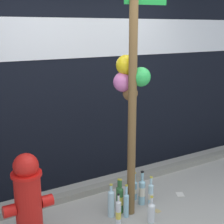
{
  "coord_description": "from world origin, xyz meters",
  "views": [
    {
      "loc": [
        -1.79,
        -2.19,
        2.03
      ],
      "look_at": [
        -0.18,
        0.54,
        1.21
      ],
      "focal_mm": 52.49,
      "sensor_mm": 36.0,
      "label": 1
    }
  ],
  "objects_px": {
    "fire_hydrant": "(28,198)",
    "bottle_3": "(151,194)",
    "bottle_0": "(142,191)",
    "bottle_8": "(119,195)",
    "bottle_7": "(121,199)",
    "memorial_post": "(131,63)",
    "bottle_5": "(111,202)",
    "bottle_1": "(118,213)",
    "bottle_4": "(151,212)",
    "bottle_6": "(126,204)",
    "bottle_2": "(135,189)"
  },
  "relations": [
    {
      "from": "fire_hydrant",
      "to": "bottle_5",
      "type": "bearing_deg",
      "value": -1.77
    },
    {
      "from": "memorial_post",
      "to": "bottle_2",
      "type": "relative_size",
      "value": 7.88
    },
    {
      "from": "memorial_post",
      "to": "bottle_3",
      "type": "bearing_deg",
      "value": -5.96
    },
    {
      "from": "bottle_5",
      "to": "bottle_1",
      "type": "bearing_deg",
      "value": -99.09
    },
    {
      "from": "bottle_7",
      "to": "bottle_3",
      "type": "bearing_deg",
      "value": -5.1
    },
    {
      "from": "bottle_1",
      "to": "bottle_2",
      "type": "height_order",
      "value": "bottle_1"
    },
    {
      "from": "bottle_1",
      "to": "memorial_post",
      "type": "bearing_deg",
      "value": 37.29
    },
    {
      "from": "fire_hydrant",
      "to": "bottle_0",
      "type": "relative_size",
      "value": 2.18
    },
    {
      "from": "memorial_post",
      "to": "bottle_0",
      "type": "height_order",
      "value": "memorial_post"
    },
    {
      "from": "bottle_6",
      "to": "bottle_7",
      "type": "xyz_separation_m",
      "value": [
        -0.01,
        0.1,
        0.01
      ]
    },
    {
      "from": "memorial_post",
      "to": "bottle_7",
      "type": "height_order",
      "value": "memorial_post"
    },
    {
      "from": "memorial_post",
      "to": "fire_hydrant",
      "type": "height_order",
      "value": "memorial_post"
    },
    {
      "from": "fire_hydrant",
      "to": "bottle_1",
      "type": "height_order",
      "value": "fire_hydrant"
    },
    {
      "from": "bottle_1",
      "to": "bottle_4",
      "type": "xyz_separation_m",
      "value": [
        0.35,
        -0.1,
        -0.03
      ]
    },
    {
      "from": "bottle_5",
      "to": "bottle_4",
      "type": "bearing_deg",
      "value": -44.02
    },
    {
      "from": "bottle_0",
      "to": "bottle_6",
      "type": "bearing_deg",
      "value": -156.19
    },
    {
      "from": "bottle_7",
      "to": "bottle_0",
      "type": "bearing_deg",
      "value": 5.59
    },
    {
      "from": "bottle_5",
      "to": "bottle_6",
      "type": "relative_size",
      "value": 1.01
    },
    {
      "from": "bottle_5",
      "to": "bottle_6",
      "type": "xyz_separation_m",
      "value": [
        0.14,
        -0.09,
        -0.01
      ]
    },
    {
      "from": "fire_hydrant",
      "to": "bottle_3",
      "type": "xyz_separation_m",
      "value": [
        1.42,
        -0.05,
        -0.32
      ]
    },
    {
      "from": "bottle_4",
      "to": "bottle_6",
      "type": "relative_size",
      "value": 0.78
    },
    {
      "from": "bottle_1",
      "to": "bottle_8",
      "type": "height_order",
      "value": "bottle_1"
    },
    {
      "from": "bottle_4",
      "to": "bottle_7",
      "type": "height_order",
      "value": "bottle_7"
    },
    {
      "from": "bottle_3",
      "to": "bottle_8",
      "type": "bearing_deg",
      "value": 152.48
    },
    {
      "from": "bottle_3",
      "to": "bottle_7",
      "type": "height_order",
      "value": "bottle_7"
    },
    {
      "from": "bottle_5",
      "to": "bottle_7",
      "type": "distance_m",
      "value": 0.13
    },
    {
      "from": "bottle_1",
      "to": "bottle_2",
      "type": "xyz_separation_m",
      "value": [
        0.47,
        0.38,
        -0.03
      ]
    },
    {
      "from": "bottle_8",
      "to": "bottle_7",
      "type": "bearing_deg",
      "value": -113.21
    },
    {
      "from": "bottle_6",
      "to": "memorial_post",
      "type": "bearing_deg",
      "value": 42.47
    },
    {
      "from": "fire_hydrant",
      "to": "bottle_3",
      "type": "height_order",
      "value": "fire_hydrant"
    },
    {
      "from": "bottle_5",
      "to": "bottle_6",
      "type": "height_order",
      "value": "bottle_5"
    },
    {
      "from": "bottle_3",
      "to": "bottle_6",
      "type": "distance_m",
      "value": 0.39
    },
    {
      "from": "bottle_3",
      "to": "fire_hydrant",
      "type": "bearing_deg",
      "value": 177.93
    },
    {
      "from": "bottle_6",
      "to": "bottle_3",
      "type": "bearing_deg",
      "value": 10.13
    },
    {
      "from": "bottle_0",
      "to": "bottle_3",
      "type": "xyz_separation_m",
      "value": [
        0.08,
        -0.07,
        -0.03
      ]
    },
    {
      "from": "bottle_0",
      "to": "bottle_3",
      "type": "bearing_deg",
      "value": -39.43
    },
    {
      "from": "bottle_6",
      "to": "bottle_8",
      "type": "xyz_separation_m",
      "value": [
        0.05,
        0.24,
        -0.02
      ]
    },
    {
      "from": "memorial_post",
      "to": "bottle_8",
      "type": "relative_size",
      "value": 8.14
    },
    {
      "from": "bottle_1",
      "to": "bottle_3",
      "type": "relative_size",
      "value": 1.06
    },
    {
      "from": "bottle_6",
      "to": "bottle_7",
      "type": "distance_m",
      "value": 0.1
    },
    {
      "from": "memorial_post",
      "to": "bottle_3",
      "type": "xyz_separation_m",
      "value": [
        0.28,
        -0.03,
        -1.53
      ]
    },
    {
      "from": "bottle_4",
      "to": "bottle_8",
      "type": "height_order",
      "value": "bottle_8"
    },
    {
      "from": "bottle_4",
      "to": "bottle_5",
      "type": "height_order",
      "value": "bottle_5"
    },
    {
      "from": "bottle_2",
      "to": "bottle_3",
      "type": "xyz_separation_m",
      "value": [
        0.09,
        -0.2,
        0.01
      ]
    },
    {
      "from": "bottle_6",
      "to": "bottle_5",
      "type": "bearing_deg",
      "value": 146.11
    },
    {
      "from": "bottle_1",
      "to": "bottle_6",
      "type": "xyz_separation_m",
      "value": [
        0.17,
        0.11,
        0.0
      ]
    },
    {
      "from": "bottle_6",
      "to": "bottle_8",
      "type": "height_order",
      "value": "bottle_6"
    },
    {
      "from": "bottle_2",
      "to": "bottle_7",
      "type": "height_order",
      "value": "bottle_7"
    },
    {
      "from": "fire_hydrant",
      "to": "bottle_1",
      "type": "bearing_deg",
      "value": -15.2
    },
    {
      "from": "bottle_0",
      "to": "bottle_1",
      "type": "height_order",
      "value": "bottle_0"
    }
  ]
}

